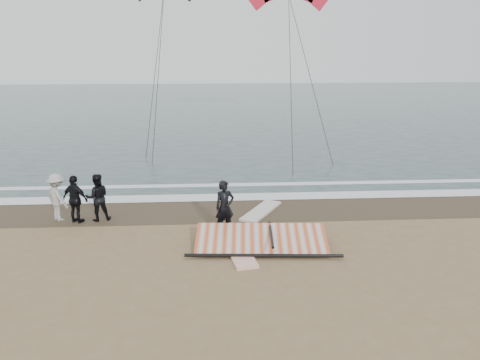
# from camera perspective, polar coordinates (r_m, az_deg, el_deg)

# --- Properties ---
(ground) EXTENTS (120.00, 120.00, 0.00)m
(ground) POSITION_cam_1_polar(r_m,az_deg,el_deg) (13.47, -1.14, -10.22)
(ground) COLOR #8C704C
(ground) RESTS_ON ground
(sea) EXTENTS (120.00, 54.00, 0.02)m
(sea) POSITION_cam_1_polar(r_m,az_deg,el_deg) (45.43, -2.83, 8.82)
(sea) COLOR #233838
(sea) RESTS_ON ground
(wet_sand) EXTENTS (120.00, 2.80, 0.01)m
(wet_sand) POSITION_cam_1_polar(r_m,az_deg,el_deg) (17.60, -1.73, -3.62)
(wet_sand) COLOR #4C3D2B
(wet_sand) RESTS_ON ground
(foam_near) EXTENTS (120.00, 0.90, 0.01)m
(foam_near) POSITION_cam_1_polar(r_m,az_deg,el_deg) (18.92, -1.86, -2.10)
(foam_near) COLOR white
(foam_near) RESTS_ON sea
(foam_far) EXTENTS (120.00, 0.45, 0.01)m
(foam_far) POSITION_cam_1_polar(r_m,az_deg,el_deg) (20.54, -1.99, -0.60)
(foam_far) COLOR white
(foam_far) RESTS_ON sea
(man_main) EXTENTS (0.75, 0.61, 1.77)m
(man_main) POSITION_cam_1_polar(r_m,az_deg,el_deg) (15.28, -1.88, -3.30)
(man_main) COLOR black
(man_main) RESTS_ON ground
(board_white) EXTENTS (1.04, 2.38, 0.09)m
(board_white) POSITION_cam_1_polar(r_m,az_deg,el_deg) (14.14, -0.18, -8.66)
(board_white) COLOR white
(board_white) RESTS_ON ground
(board_cream) EXTENTS (1.75, 2.39, 0.10)m
(board_cream) POSITION_cam_1_polar(r_m,az_deg,el_deg) (17.32, 2.57, -3.82)
(board_cream) COLOR beige
(board_cream) RESTS_ON ground
(trio_cluster) EXTENTS (2.49, 1.30, 1.70)m
(trio_cluster) POSITION_cam_1_polar(r_m,az_deg,el_deg) (17.25, -19.47, -2.06)
(trio_cluster) COLOR black
(trio_cluster) RESTS_ON ground
(sail_rig) EXTENTS (4.61, 2.01, 0.51)m
(sail_rig) POSITION_cam_1_polar(r_m,az_deg,el_deg) (14.52, 2.28, -7.32)
(sail_rig) COLOR black
(sail_rig) RESTS_ON ground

